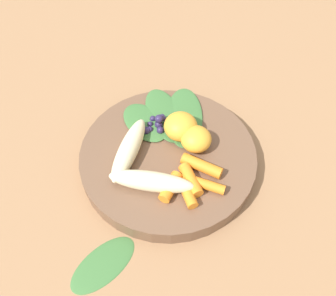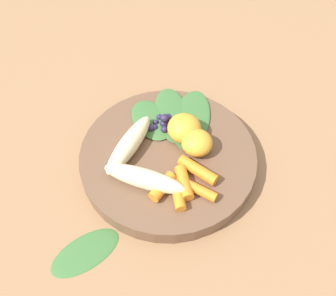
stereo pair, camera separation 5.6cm
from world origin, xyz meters
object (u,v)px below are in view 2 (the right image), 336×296
at_px(bowl, 168,157).
at_px(banana_peeled_left, 146,179).
at_px(banana_peeled_right, 129,144).
at_px(orange_segment_near, 184,128).
at_px(kale_leaf_stray, 85,252).

bearing_deg(bowl, banana_peeled_left, -177.84).
height_order(bowl, banana_peeled_left, banana_peeled_left).
xyz_separation_m(banana_peeled_right, orange_segment_near, (0.07, -0.06, 0.01)).
bearing_deg(kale_leaf_stray, banana_peeled_left, -166.23).
relative_size(bowl, kale_leaf_stray, 2.75).
relative_size(banana_peeled_left, orange_segment_near, 2.32).
relative_size(bowl, banana_peeled_left, 2.23).
bearing_deg(bowl, banana_peeled_right, 116.52).
height_order(banana_peeled_left, orange_segment_near, orange_segment_near).
bearing_deg(orange_segment_near, banana_peeled_right, 138.18).
distance_m(banana_peeled_left, kale_leaf_stray, 0.13).
xyz_separation_m(orange_segment_near, kale_leaf_stray, (-0.23, 0.03, -0.05)).
height_order(bowl, orange_segment_near, orange_segment_near).
xyz_separation_m(banana_peeled_right, kale_leaf_stray, (-0.16, -0.03, -0.04)).
bearing_deg(bowl, kale_leaf_stray, 173.24).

